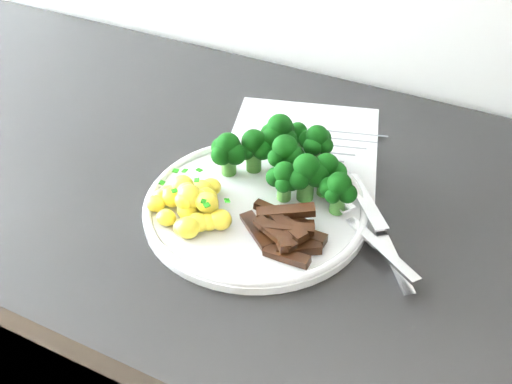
{
  "coord_description": "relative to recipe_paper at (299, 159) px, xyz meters",
  "views": [
    {
      "loc": [
        0.17,
        1.09,
        1.45
      ],
      "look_at": [
        -0.1,
        1.61,
        0.97
      ],
      "focal_mm": 43.73,
      "sensor_mm": 36.0,
      "label": 1
    }
  ],
  "objects": [
    {
      "name": "fork",
      "position": [
        0.14,
        -0.12,
        0.02
      ],
      "size": [
        0.16,
        0.13,
        0.02
      ],
      "color": "silver",
      "rests_on": "plate"
    },
    {
      "name": "plate",
      "position": [
        -0.0,
        -0.12,
        0.01
      ],
      "size": [
        0.28,
        0.28,
        0.02
      ],
      "color": "white",
      "rests_on": "counter"
    },
    {
      "name": "broccoli",
      "position": [
        0.01,
        -0.06,
        0.05
      ],
      "size": [
        0.2,
        0.14,
        0.07
      ],
      "color": "#356B25",
      "rests_on": "plate"
    },
    {
      "name": "recipe_paper",
      "position": [
        0.0,
        0.0,
        0.0
      ],
      "size": [
        0.29,
        0.35,
        0.0
      ],
      "color": "white",
      "rests_on": "counter"
    },
    {
      "name": "knife",
      "position": [
        0.16,
        -0.12,
        0.01
      ],
      "size": [
        0.14,
        0.17,
        0.02
      ],
      "color": "silver",
      "rests_on": "plate"
    },
    {
      "name": "potatoes",
      "position": [
        -0.07,
        -0.17,
        0.03
      ],
      "size": [
        0.11,
        0.11,
        0.04
      ],
      "color": "#FFE846",
      "rests_on": "plate"
    },
    {
      "name": "beef_strips",
      "position": [
        0.05,
        -0.16,
        0.02
      ],
      "size": [
        0.11,
        0.08,
        0.03
      ],
      "color": "black",
      "rests_on": "plate"
    }
  ]
}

